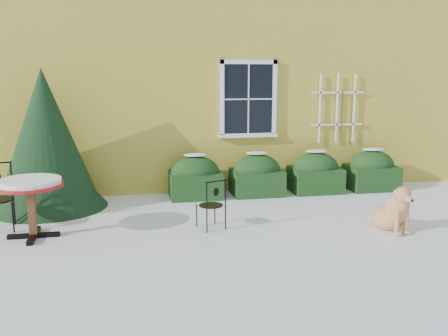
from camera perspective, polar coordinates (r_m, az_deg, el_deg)
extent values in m
plane|color=white|center=(7.96, 1.37, -7.74)|extent=(80.00, 80.00, 0.00)
cube|color=gold|center=(14.46, -4.61, 12.76)|extent=(12.00, 8.00, 6.00)
cube|color=black|center=(10.64, 2.79, 7.87)|extent=(1.05, 0.03, 1.45)
cube|color=white|center=(10.62, 2.85, 12.02)|extent=(1.23, 0.06, 0.09)
cube|color=white|center=(10.70, 2.77, 3.75)|extent=(1.23, 0.06, 0.09)
cube|color=white|center=(10.51, -0.24, 7.84)|extent=(0.09, 0.06, 1.63)
cube|color=white|center=(10.78, 5.78, 7.87)|extent=(0.09, 0.06, 1.63)
cube|color=white|center=(10.62, 2.82, 7.87)|extent=(0.02, 0.02, 1.45)
cube|color=white|center=(10.62, 2.82, 7.87)|extent=(1.05, 0.02, 0.02)
cube|color=white|center=(10.70, 2.77, 3.72)|extent=(1.29, 0.14, 0.07)
cube|color=white|center=(11.12, 10.90, 6.66)|extent=(0.04, 0.03, 1.50)
cube|color=white|center=(11.28, 12.80, 6.65)|extent=(0.04, 0.03, 1.50)
cube|color=white|center=(11.44, 14.65, 6.62)|extent=(0.04, 0.03, 1.50)
cube|color=white|center=(11.31, 12.72, 4.88)|extent=(1.20, 0.03, 0.04)
cube|color=white|center=(11.26, 12.88, 8.42)|extent=(1.20, 0.03, 0.04)
cylinder|color=#472D19|center=(11.31, 13.27, 5.88)|extent=(0.02, 0.02, 1.10)
cube|color=black|center=(10.26, -3.28, -1.93)|extent=(1.05, 0.80, 0.52)
ellipsoid|color=black|center=(10.21, -3.30, -0.50)|extent=(1.00, 0.72, 0.67)
ellipsoid|color=white|center=(10.14, -3.32, 1.50)|extent=(0.47, 0.32, 0.06)
cube|color=black|center=(10.51, 3.76, -1.63)|extent=(1.05, 0.80, 0.52)
ellipsoid|color=black|center=(10.45, 3.78, -0.23)|extent=(1.00, 0.72, 0.67)
ellipsoid|color=white|center=(10.39, 3.81, 1.72)|extent=(0.47, 0.32, 0.06)
cube|color=black|center=(10.90, 10.39, -1.32)|extent=(1.05, 0.80, 0.52)
ellipsoid|color=black|center=(10.85, 10.44, 0.03)|extent=(1.00, 0.72, 0.67)
ellipsoid|color=white|center=(10.79, 10.50, 1.91)|extent=(0.47, 0.32, 0.06)
cube|color=black|center=(11.43, 16.48, -1.02)|extent=(1.05, 0.80, 0.52)
ellipsoid|color=black|center=(11.39, 16.55, 0.26)|extent=(1.00, 0.72, 0.67)
ellipsoid|color=white|center=(11.33, 16.65, 2.06)|extent=(0.47, 0.32, 0.06)
cone|color=black|center=(9.98, -19.47, -0.78)|extent=(2.17, 2.17, 1.26)
cone|color=black|center=(9.87, -19.72, 3.12)|extent=(1.94, 1.94, 2.62)
cube|color=black|center=(8.41, -20.90, -7.22)|extent=(0.78, 0.09, 0.07)
cube|color=black|center=(8.41, -20.90, -7.22)|extent=(0.09, 0.78, 0.07)
cube|color=brown|center=(8.30, -21.08, -4.68)|extent=(0.11, 0.11, 0.84)
cylinder|color=#B80F15|center=(8.20, -21.29, -1.85)|extent=(1.01, 1.01, 0.04)
cylinder|color=white|center=(8.19, -21.31, -1.47)|extent=(0.94, 0.94, 0.08)
cylinder|color=black|center=(8.50, -1.05, -5.12)|extent=(0.02, 0.02, 0.39)
cylinder|color=black|center=(8.34, -3.13, -5.46)|extent=(0.02, 0.02, 0.39)
cylinder|color=black|center=(8.22, 0.17, -5.70)|extent=(0.02, 0.02, 0.39)
cylinder|color=black|center=(8.05, -1.97, -6.07)|extent=(0.02, 0.02, 0.39)
cylinder|color=black|center=(8.22, -1.50, -4.27)|extent=(0.40, 0.40, 0.02)
cylinder|color=black|center=(8.11, 0.17, -2.90)|extent=(0.02, 0.02, 0.44)
cylinder|color=black|center=(7.94, -1.99, -3.21)|extent=(0.02, 0.02, 0.44)
cylinder|color=black|center=(7.97, -0.90, -1.54)|extent=(0.37, 0.15, 0.02)
ellipsoid|color=black|center=(8.01, -0.90, -2.76)|extent=(0.11, 0.06, 0.14)
cylinder|color=black|center=(8.71, -22.97, -5.21)|extent=(0.03, 0.03, 0.51)
cylinder|color=black|center=(9.15, -22.85, -4.45)|extent=(0.03, 0.03, 0.51)
cylinder|color=black|center=(9.03, -23.10, -1.15)|extent=(0.03, 0.03, 0.57)
ellipsoid|color=tan|center=(8.67, 18.22, -5.45)|extent=(0.61, 0.64, 0.41)
ellipsoid|color=tan|center=(8.49, 19.11, -4.56)|extent=(0.45, 0.42, 0.51)
sphere|color=tan|center=(8.43, 19.40, -3.92)|extent=(0.31, 0.31, 0.31)
cylinder|color=tan|center=(8.39, 19.15, -5.94)|extent=(0.08, 0.08, 0.40)
cylinder|color=tan|center=(8.51, 20.08, -5.76)|extent=(0.08, 0.08, 0.40)
ellipsoid|color=tan|center=(8.40, 19.29, -7.10)|extent=(0.11, 0.14, 0.07)
ellipsoid|color=tan|center=(8.52, 20.21, -6.90)|extent=(0.11, 0.14, 0.07)
cylinder|color=tan|center=(8.41, 19.47, -3.57)|extent=(0.23, 0.26, 0.22)
sphere|color=tan|center=(8.35, 19.73, -2.91)|extent=(0.27, 0.27, 0.27)
ellipsoid|color=tan|center=(8.27, 20.27, -3.34)|extent=(0.16, 0.23, 0.12)
sphere|color=black|center=(8.21, 20.70, -3.51)|extent=(0.05, 0.05, 0.05)
ellipsoid|color=tan|center=(8.30, 18.97, -2.94)|extent=(0.08, 0.10, 0.17)
ellipsoid|color=tan|center=(8.45, 20.14, -2.77)|extent=(0.08, 0.10, 0.17)
cylinder|color=tan|center=(8.96, 18.13, -5.77)|extent=(0.27, 0.29, 0.07)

